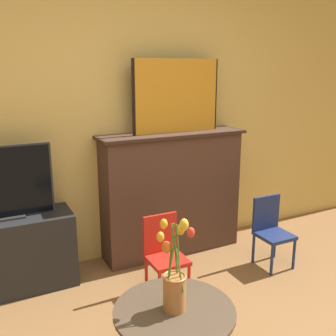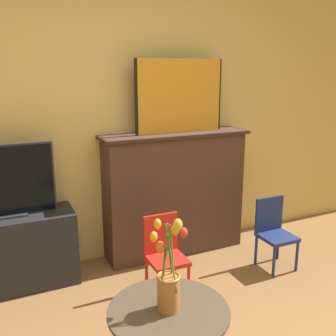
# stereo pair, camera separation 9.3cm
# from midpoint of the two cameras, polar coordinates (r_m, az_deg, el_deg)

# --- Properties ---
(wall_back) EXTENTS (8.00, 0.06, 2.70)m
(wall_back) POSITION_cam_midpoint_polar(r_m,az_deg,el_deg) (3.34, -10.19, 9.01)
(wall_back) COLOR #E0BC66
(wall_back) RESTS_ON ground
(fireplace_mantel) EXTENTS (1.32, 0.34, 1.10)m
(fireplace_mantel) POSITION_cam_midpoint_polar(r_m,az_deg,el_deg) (3.53, -0.20, -3.52)
(fireplace_mantel) COLOR #4C3328
(fireplace_mantel) RESTS_ON ground
(painting) EXTENTS (0.80, 0.03, 0.62)m
(painting) POSITION_cam_midpoint_polar(r_m,az_deg,el_deg) (3.39, 0.46, 10.39)
(painting) COLOR black
(painting) RESTS_ON fireplace_mantel
(tv_stand) EXTENTS (0.95, 0.37, 0.58)m
(tv_stand) POSITION_cam_midpoint_polar(r_m,az_deg,el_deg) (3.26, -22.81, -11.52)
(tv_stand) COLOR #232326
(tv_stand) RESTS_ON ground
(tv_monitor) EXTENTS (0.71, 0.12, 0.54)m
(tv_monitor) POSITION_cam_midpoint_polar(r_m,az_deg,el_deg) (3.07, -23.80, -2.15)
(tv_monitor) COLOR #2D2D2D
(tv_monitor) RESTS_ON tv_stand
(chair_red) EXTENTS (0.27, 0.27, 0.59)m
(chair_red) POSITION_cam_midpoint_polar(r_m,az_deg,el_deg) (2.98, -1.47, -11.98)
(chair_red) COLOR red
(chair_red) RESTS_ON ground
(chair_blue) EXTENTS (0.27, 0.27, 0.59)m
(chair_blue) POSITION_cam_midpoint_polar(r_m,az_deg,el_deg) (3.47, 13.95, -8.45)
(chair_blue) COLOR navy
(chair_blue) RESTS_ON ground
(side_table) EXTENTS (0.64, 0.64, 0.44)m
(side_table) POSITION_cam_midpoint_polar(r_m,az_deg,el_deg) (2.24, -0.39, -22.99)
(side_table) COLOR #4C3D2D
(side_table) RESTS_ON ground
(vase_tulips) EXTENTS (0.18, 0.20, 0.50)m
(vase_tulips) POSITION_cam_midpoint_polar(r_m,az_deg,el_deg) (2.06, -0.40, -16.11)
(vase_tulips) COLOR #AD6B38
(vase_tulips) RESTS_ON side_table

